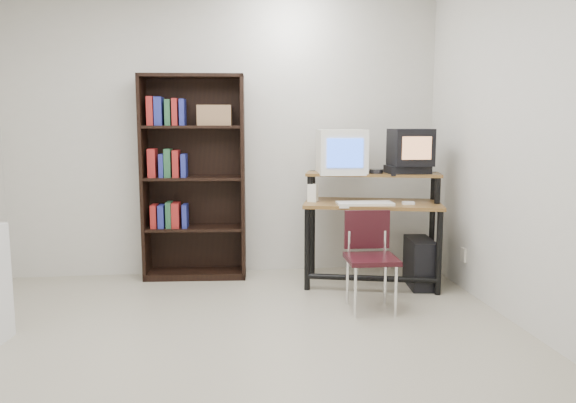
{
  "coord_description": "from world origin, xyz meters",
  "views": [
    {
      "loc": [
        -0.09,
        -3.31,
        1.42
      ],
      "look_at": [
        0.47,
        1.1,
        0.8
      ],
      "focal_mm": 35.0,
      "sensor_mm": 36.0,
      "label": 1
    }
  ],
  "objects": [
    {
      "name": "pc_tower",
      "position": [
        1.65,
        1.29,
        0.21
      ],
      "size": [
        0.25,
        0.47,
        0.42
      ],
      "primitive_type": "cube",
      "rotation": [
        0.0,
        0.0,
        -0.12
      ],
      "color": "black",
      "rests_on": "floor"
    },
    {
      "name": "front_wall",
      "position": [
        0.0,
        -2.0,
        1.3
      ],
      "size": [
        4.0,
        0.01,
        2.6
      ],
      "primitive_type": "cube",
      "color": "beige",
      "rests_on": "floor"
    },
    {
      "name": "mousepad",
      "position": [
        1.52,
        1.23,
        0.72
      ],
      "size": [
        0.27,
        0.24,
        0.01
      ],
      "primitive_type": "cube",
      "rotation": [
        0.0,
        0.0,
        -0.32
      ],
      "color": "black",
      "rests_on": "computer_desk"
    },
    {
      "name": "back_wall",
      "position": [
        0.0,
        2.0,
        1.3
      ],
      "size": [
        4.0,
        0.01,
        2.6
      ],
      "primitive_type": "cube",
      "color": "beige",
      "rests_on": "floor"
    },
    {
      "name": "right_wall",
      "position": [
        2.0,
        0.0,
        1.3
      ],
      "size": [
        0.01,
        4.0,
        2.6
      ],
      "primitive_type": "cube",
      "color": "beige",
      "rests_on": "floor"
    },
    {
      "name": "wall_outlet",
      "position": [
        1.99,
        1.15,
        0.3
      ],
      "size": [
        0.02,
        0.08,
        0.12
      ],
      "primitive_type": "cube",
      "color": "beige",
      "rests_on": "right_wall"
    },
    {
      "name": "floor",
      "position": [
        0.0,
        0.0,
        -0.01
      ],
      "size": [
        4.0,
        4.0,
        0.01
      ],
      "primitive_type": "cube",
      "color": "#B1A993",
      "rests_on": "ground"
    },
    {
      "name": "crt_monitor",
      "position": [
        1.0,
        1.58,
        1.17
      ],
      "size": [
        0.44,
        0.45,
        0.39
      ],
      "rotation": [
        0.0,
        0.0,
        -0.07
      ],
      "color": "white",
      "rests_on": "computer_desk"
    },
    {
      "name": "bookshelf",
      "position": [
        -0.31,
        1.86,
        0.95
      ],
      "size": [
        0.94,
        0.38,
        1.85
      ],
      "rotation": [
        0.0,
        0.0,
        -0.08
      ],
      "color": "black",
      "rests_on": "floor"
    },
    {
      "name": "crt_tv",
      "position": [
        1.59,
        1.43,
        1.21
      ],
      "size": [
        0.34,
        0.35,
        0.32
      ],
      "rotation": [
        0.0,
        0.0,
        -0.02
      ],
      "color": "black",
      "rests_on": "vcr"
    },
    {
      "name": "vcr",
      "position": [
        1.56,
        1.43,
        1.01
      ],
      "size": [
        0.37,
        0.27,
        0.08
      ],
      "primitive_type": "cube",
      "rotation": [
        0.0,
        0.0,
        -0.02
      ],
      "color": "black",
      "rests_on": "computer_desk"
    },
    {
      "name": "computer_desk",
      "position": [
        1.26,
        1.43,
        0.69
      ],
      "size": [
        1.28,
        0.86,
        0.98
      ],
      "rotation": [
        0.0,
        0.0,
        -0.25
      ],
      "color": "brown",
      "rests_on": "floor"
    },
    {
      "name": "cd_spindle",
      "position": [
        1.29,
        1.45,
        0.99
      ],
      "size": [
        0.13,
        0.13,
        0.05
      ],
      "primitive_type": "cylinder",
      "rotation": [
        0.0,
        0.0,
        -0.12
      ],
      "color": "#26262B",
      "rests_on": "computer_desk"
    },
    {
      "name": "school_chair",
      "position": [
        1.06,
        0.77,
        0.46
      ],
      "size": [
        0.39,
        0.39,
        0.75
      ],
      "rotation": [
        0.0,
        0.0,
        -0.04
      ],
      "color": "black",
      "rests_on": "floor"
    },
    {
      "name": "mouse",
      "position": [
        1.51,
        1.24,
        0.74
      ],
      "size": [
        0.11,
        0.08,
        0.03
      ],
      "primitive_type": "cube",
      "rotation": [
        0.0,
        0.0,
        -0.17
      ],
      "color": "white",
      "rests_on": "mousepad"
    },
    {
      "name": "keyboard",
      "position": [
        1.15,
        1.27,
        0.74
      ],
      "size": [
        0.48,
        0.23,
        0.03
      ],
      "primitive_type": "cube",
      "rotation": [
        0.0,
        0.0,
        -0.05
      ],
      "color": "white",
      "rests_on": "computer_desk"
    },
    {
      "name": "desk_speaker",
      "position": [
        0.74,
        1.5,
        0.8
      ],
      "size": [
        0.11,
        0.1,
        0.17
      ],
      "primitive_type": "cube",
      "rotation": [
        0.0,
        0.0,
        -0.48
      ],
      "color": "white",
      "rests_on": "computer_desk"
    }
  ]
}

